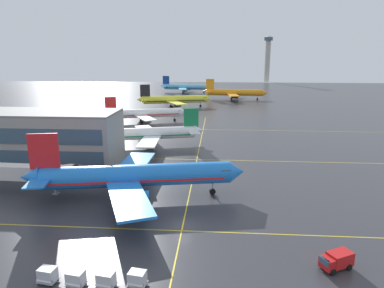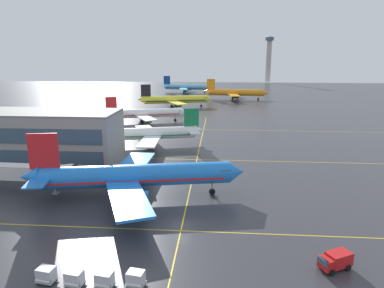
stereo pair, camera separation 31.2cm
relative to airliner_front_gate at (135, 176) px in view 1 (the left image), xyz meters
The scene contains 16 objects.
ground_plane 14.63m from the airliner_front_gate, 45.15° to the right, with size 600.00×600.00×0.00m, color #333338.
airliner_front_gate is the anchor object (origin of this frame).
airliner_second_row 38.44m from the airliner_front_gate, 98.30° to the left, with size 34.14×29.04×10.72m.
airliner_third_row 75.78m from the airliner_front_gate, 100.42° to the left, with size 32.87×28.07×10.43m.
airliner_far_left_stand 115.63m from the airliner_front_gate, 93.47° to the left, with size 37.45×31.94×11.84m.
airliner_far_right_stand 154.16m from the airliner_front_gate, 80.77° to the left, with size 38.55×33.14×11.98m.
airliner_distant_taxiway 189.32m from the airliner_front_gate, 92.46° to the left, with size 37.12×31.84×11.54m.
taxiway_markings 27.52m from the airliner_front_gate, 68.73° to the left, with size 127.28×122.88×0.01m.
service_truck_red_van 36.12m from the airliner_front_gate, 33.86° to the right, with size 4.49×3.59×2.10m.
baggage_cart_row_leftmost 25.97m from the airliner_front_gate, 99.78° to the right, with size 2.85×1.98×1.86m.
baggage_cart_row_second 25.97m from the airliner_front_gate, 91.94° to the right, with size 2.85×1.98×1.86m.
baggage_cart_row_middle 26.04m from the airliner_front_gate, 84.14° to the right, with size 2.85×1.98×1.86m.
baggage_cart_row_fourth 26.23m from the airliner_front_gate, 76.34° to the right, with size 2.85×1.98×1.86m.
jet_bridge 19.99m from the airliner_front_gate, behind, with size 22.06×3.81×5.58m.
terminal_building 42.02m from the airliner_front_gate, 153.01° to the left, with size 57.40×13.71×12.89m.
control_tower 309.63m from the airliner_front_gate, 78.14° to the left, with size 8.82×8.82×44.78m.
Camera 1 is at (5.09, -49.55, 25.65)m, focal length 32.69 mm.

